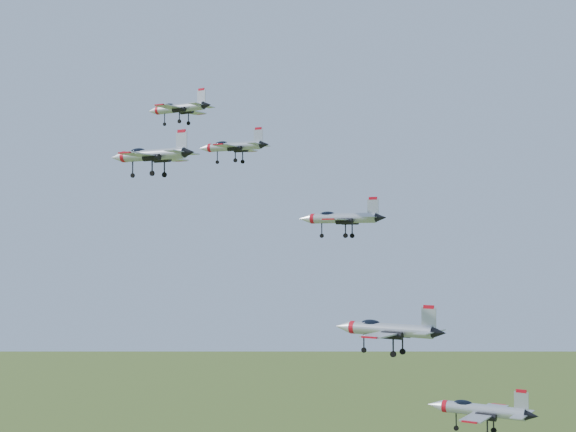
% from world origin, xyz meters
% --- Properties ---
extents(jet_lead, '(13.20, 10.91, 3.53)m').
position_xyz_m(jet_lead, '(-27.34, 13.91, 158.73)').
color(jet_lead, '#ADB1BA').
extents(jet_left_high, '(11.15, 9.16, 2.99)m').
position_xyz_m(jet_left_high, '(-8.17, -0.32, 149.83)').
color(jet_left_high, '#ADB1BA').
extents(jet_right_high, '(12.21, 10.07, 3.27)m').
position_xyz_m(jet_right_high, '(-6.97, -20.28, 146.66)').
color(jet_right_high, '#ADB1BA').
extents(jet_left_low, '(13.32, 10.92, 3.57)m').
position_xyz_m(jet_left_low, '(4.13, 8.58, 140.02)').
color(jet_left_low, '#ADB1BA').
extents(jet_right_low, '(12.98, 10.77, 3.47)m').
position_xyz_m(jet_right_low, '(19.25, -13.63, 127.40)').
color(jet_right_low, '#ADB1BA').
extents(jet_trail, '(12.94, 10.71, 3.46)m').
position_xyz_m(jet_trail, '(26.40, -3.07, 117.63)').
color(jet_trail, '#ADB1BA').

